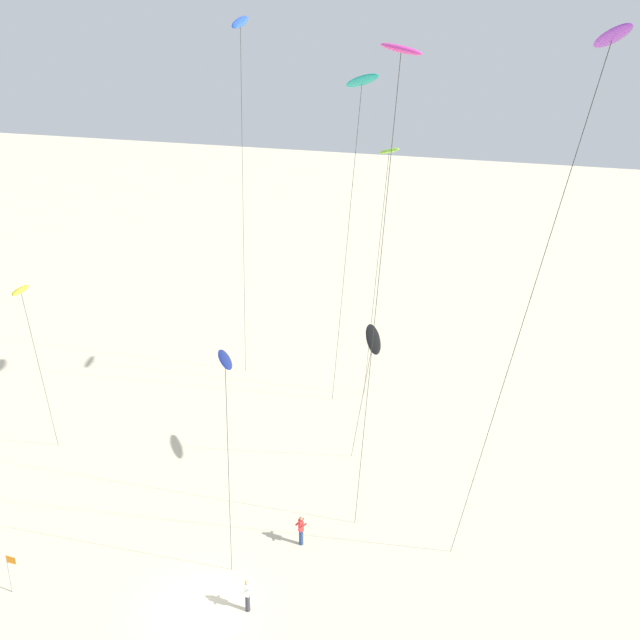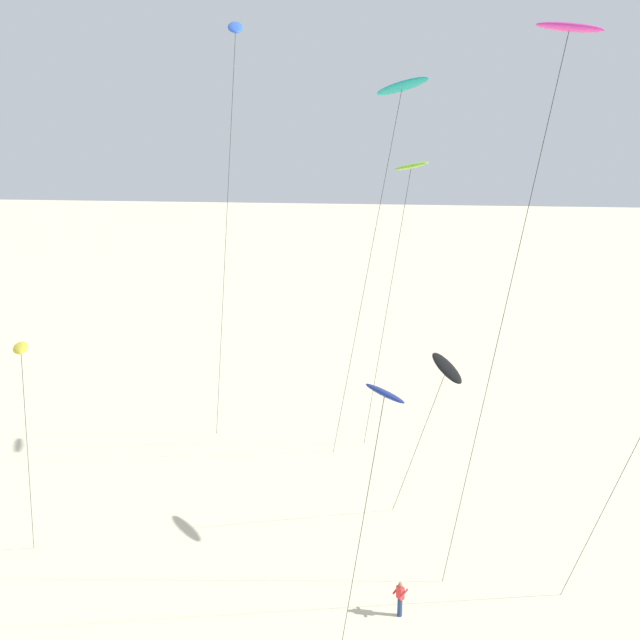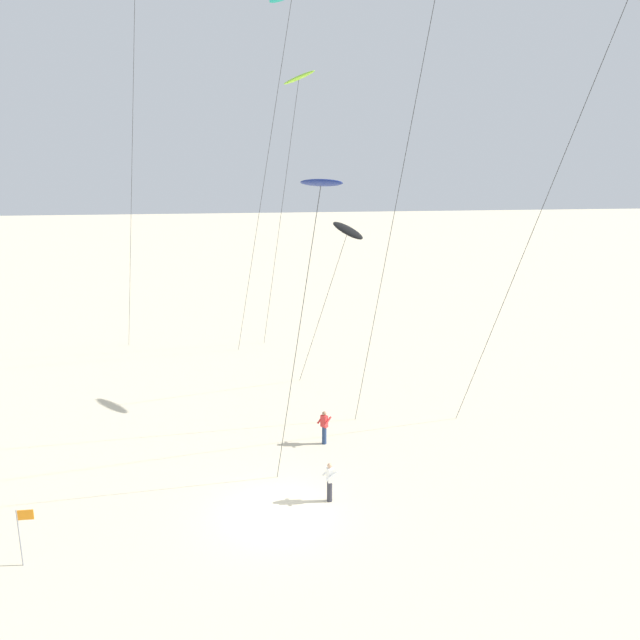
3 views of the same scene
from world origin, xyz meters
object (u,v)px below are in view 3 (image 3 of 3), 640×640
at_px(kite_black, 347,231).
at_px(kite_flyer_nearest, 330,481).
at_px(kite_lime, 298,82).
at_px(kite_flyer_middle, 324,427).
at_px(marker_flag, 23,526).
at_px(kite_navy, 320,188).

relative_size(kite_black, kite_flyer_nearest, 6.06).
bearing_deg(kite_lime, kite_flyer_middle, -90.74).
height_order(kite_black, kite_flyer_nearest, kite_black).
xyz_separation_m(kite_flyer_nearest, marker_flag, (-10.79, -2.82, 0.60)).
distance_m(kite_black, kite_flyer_middle, 10.41).
relative_size(kite_flyer_nearest, kite_flyer_middle, 1.00).
relative_size(kite_black, kite_lime, 0.55).
xyz_separation_m(kite_black, kite_flyer_middle, (-1.94, -5.44, -8.66)).
height_order(kite_navy, marker_flag, kite_navy).
bearing_deg(kite_flyer_nearest, kite_navy, -149.53).
bearing_deg(kite_lime, kite_black, -77.88).
bearing_deg(kite_lime, kite_flyer_nearest, -92.00).
bearing_deg(kite_lime, kite_navy, -93.22).
height_order(kite_navy, kite_flyer_nearest, kite_navy).
relative_size(kite_flyer_middle, marker_flag, 0.80).
distance_m(kite_flyer_nearest, marker_flag, 11.16).
bearing_deg(kite_black, kite_flyer_nearest, -102.76).
relative_size(kite_flyer_nearest, marker_flag, 0.80).
xyz_separation_m(kite_flyer_middle, marker_flag, (-11.27, -8.08, 0.60)).
distance_m(kite_lime, kite_flyer_middle, 21.77).
height_order(kite_navy, kite_lime, kite_lime).
relative_size(kite_lime, kite_flyer_middle, 11.11).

